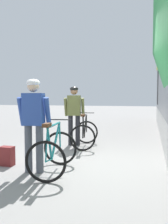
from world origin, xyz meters
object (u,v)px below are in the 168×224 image
object	(u,v)px
backpack_on_platform	(7,156)
cyclist_near_in_olive	(74,110)
bicycle_near_black	(85,133)
bicycle_far_teal	(54,152)
cyclist_far_in_blue	(34,117)

from	to	relation	value
backpack_on_platform	cyclist_near_in_olive	bearing A→B (deg)	72.74
bicycle_near_black	backpack_on_platform	xyz separation A→B (m)	(-1.03, -2.20, -0.20)
bicycle_near_black	bicycle_far_teal	distance (m)	2.34
cyclist_far_in_blue	bicycle_near_black	size ratio (longest dim) A/B	1.49
cyclist_far_in_blue	bicycle_far_teal	world-z (taller)	cyclist_far_in_blue
cyclist_near_in_olive	bicycle_far_teal	world-z (taller)	cyclist_near_in_olive
cyclist_near_in_olive	backpack_on_platform	distance (m)	2.58
cyclist_near_in_olive	backpack_on_platform	size ratio (longest dim) A/B	4.40
cyclist_near_in_olive	backpack_on_platform	xyz separation A→B (m)	(-0.65, -2.35, -0.85)
cyclist_far_in_blue	bicycle_near_black	bearing A→B (deg)	83.65
cyclist_near_in_olive	bicycle_far_teal	size ratio (longest dim) A/B	1.50
bicycle_far_teal	cyclist_far_in_blue	bearing A→B (deg)	-169.57
bicycle_far_teal	bicycle_near_black	bearing A→B (deg)	92.57
backpack_on_platform	cyclist_far_in_blue	bearing A→B (deg)	-17.07
cyclist_far_in_blue	bicycle_far_teal	distance (m)	0.75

